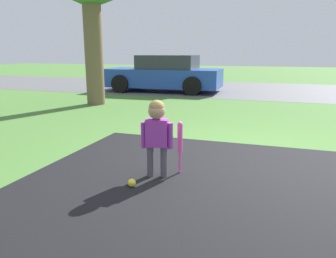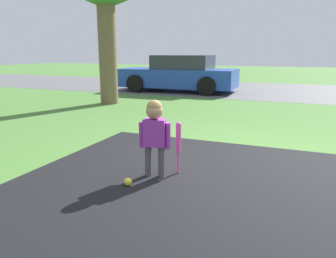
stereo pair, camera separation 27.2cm
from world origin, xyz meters
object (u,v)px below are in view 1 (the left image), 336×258
at_px(baseball_bat, 180,140).
at_px(parked_car, 164,74).
at_px(child, 157,128).
at_px(sports_ball, 132,183).

xyz_separation_m(baseball_bat, parked_car, (-2.94, 7.83, 0.21)).
height_order(child, parked_car, parked_car).
distance_m(sports_ball, parked_car, 8.80).
bearing_deg(child, parked_car, 96.86).
bearing_deg(parked_car, baseball_bat, 108.96).
distance_m(baseball_bat, sports_ball, 0.77).
relative_size(sports_ball, parked_car, 0.02).
distance_m(child, sports_ball, 0.67).
height_order(baseball_bat, sports_ball, baseball_bat).
relative_size(child, parked_car, 0.21).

